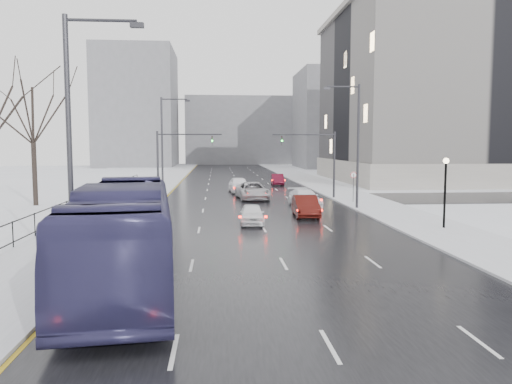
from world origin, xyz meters
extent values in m
cube|color=black|center=(0.00, 60.00, 0.02)|extent=(16.00, 150.00, 0.04)
cube|color=black|center=(0.00, 48.00, 0.02)|extent=(130.00, 10.00, 0.04)
cube|color=silver|center=(-10.50, 60.00, 0.08)|extent=(5.00, 150.00, 0.16)
cube|color=silver|center=(10.50, 60.00, 0.08)|extent=(5.00, 150.00, 0.16)
cube|color=white|center=(-20.00, 60.00, 0.06)|extent=(14.00, 150.00, 0.12)
cube|color=black|center=(-13.00, 30.00, 1.41)|extent=(0.04, 70.00, 0.05)
cube|color=black|center=(-13.00, 30.00, 0.41)|extent=(0.04, 70.00, 0.05)
cylinder|color=black|center=(-13.00, 30.00, 0.81)|extent=(0.06, 0.06, 1.30)
cylinder|color=#2D2D33|center=(8.40, 40.00, 5.00)|extent=(0.20, 0.20, 10.00)
cylinder|color=#2D2D33|center=(7.10, 40.00, 9.80)|extent=(2.60, 0.12, 0.12)
cube|color=#2D2D33|center=(5.80, 40.00, 9.65)|extent=(0.50, 0.25, 0.18)
cylinder|color=#2D2D33|center=(-8.40, 20.00, 5.00)|extent=(0.20, 0.20, 10.00)
cylinder|color=#2D2D33|center=(-7.10, 20.00, 9.80)|extent=(2.60, 0.12, 0.12)
cube|color=#2D2D33|center=(-5.80, 20.00, 9.65)|extent=(0.50, 0.25, 0.18)
cylinder|color=#2D2D33|center=(-8.40, 52.00, 5.00)|extent=(0.20, 0.20, 10.00)
cylinder|color=#2D2D33|center=(-7.10, 52.00, 9.80)|extent=(2.60, 0.12, 0.12)
cube|color=#2D2D33|center=(-5.80, 52.00, 9.65)|extent=(0.50, 0.25, 0.18)
cylinder|color=black|center=(11.00, 30.00, 2.16)|extent=(0.14, 0.14, 4.00)
sphere|color=#FFE5B2|center=(11.00, 30.00, 4.26)|extent=(0.36, 0.36, 0.36)
cylinder|color=#2D2D33|center=(8.40, 48.00, 3.25)|extent=(0.20, 0.20, 6.50)
cylinder|color=#2D2D33|center=(5.40, 48.00, 6.20)|extent=(6.00, 0.12, 0.12)
imported|color=#2D2D33|center=(3.30, 48.00, 5.60)|extent=(0.15, 0.18, 0.90)
sphere|color=#19FF33|center=(3.30, 47.85, 5.60)|extent=(0.16, 0.16, 0.16)
cylinder|color=#2D2D33|center=(-8.40, 48.00, 3.25)|extent=(0.20, 0.20, 6.50)
cylinder|color=#2D2D33|center=(-5.40, 48.00, 6.20)|extent=(6.00, 0.12, 0.12)
imported|color=#2D2D33|center=(-3.30, 48.00, 5.60)|extent=(0.15, 0.18, 0.90)
sphere|color=#19FF33|center=(-3.30, 47.85, 5.60)|extent=(0.16, 0.16, 0.16)
cylinder|color=#2D2D33|center=(9.20, 44.00, 1.41)|extent=(0.06, 0.06, 2.50)
cylinder|color=white|center=(9.20, 44.00, 2.56)|extent=(0.60, 0.03, 0.60)
torus|color=#B20C0C|center=(9.20, 44.00, 2.56)|extent=(0.58, 0.06, 0.58)
cube|color=gray|center=(35.00, 72.00, 12.00)|extent=(40.00, 30.00, 24.00)
cube|color=gray|center=(35.00, 72.00, 24.40)|extent=(41.00, 31.00, 0.80)
cube|color=gray|center=(35.00, 72.00, 1.50)|extent=(40.60, 30.60, 3.00)
cube|color=slate|center=(28.00, 115.00, 11.00)|extent=(24.00, 20.00, 22.00)
cube|color=slate|center=(-22.00, 125.00, 14.00)|extent=(18.00, 22.00, 28.00)
cube|color=slate|center=(4.00, 140.00, 9.00)|extent=(30.00, 18.00, 18.00)
imported|color=navy|center=(-6.30, 19.22, 1.94)|extent=(4.70, 13.88, 3.79)
imported|color=white|center=(-0.61, 33.03, 0.70)|extent=(1.70, 3.94, 1.32)
imported|color=#46100C|center=(3.50, 36.10, 0.81)|extent=(1.84, 4.75, 1.54)
imported|color=#AEABB0|center=(0.50, 47.85, 0.86)|extent=(3.24, 6.12, 1.64)
imported|color=white|center=(4.50, 42.15, 0.77)|extent=(2.57, 5.19, 1.45)
imported|color=white|center=(-0.50, 54.67, 0.90)|extent=(2.41, 5.17, 1.71)
imported|color=#5A0F22|center=(4.95, 64.70, 0.75)|extent=(1.73, 4.40, 1.43)
camera|label=1|loc=(-2.88, 0.73, 5.23)|focal=35.00mm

